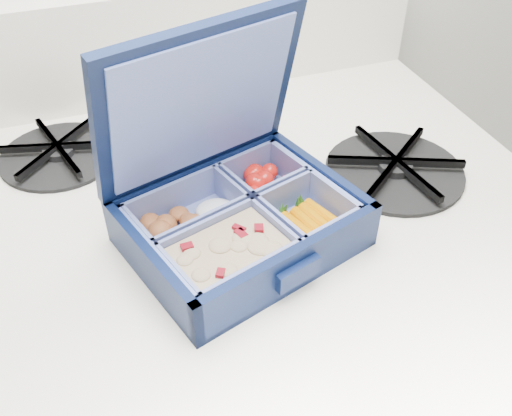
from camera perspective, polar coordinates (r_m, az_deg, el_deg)
name	(u,v)px	position (r m, az deg, el deg)	size (l,w,h in m)	color
bento_box	(242,223)	(0.59, -1.46, -1.53)	(0.23, 0.18, 0.05)	#0A153A
burner_grate	(395,165)	(0.72, 13.77, 4.21)	(0.17, 0.17, 0.02)	black
burner_grate_rear	(59,151)	(0.77, -19.12, 5.37)	(0.15, 0.15, 0.02)	black
fork	(264,151)	(0.74, 0.82, 5.76)	(0.02, 0.16, 0.01)	silver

